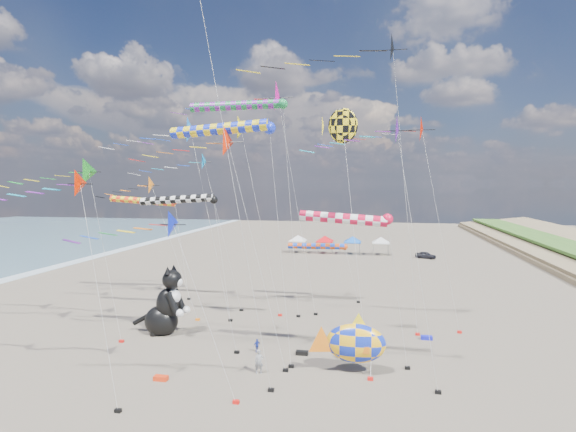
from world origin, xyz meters
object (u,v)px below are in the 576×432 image
(cat_inflatable, at_px, (165,300))
(child_green, at_px, (347,353))
(parked_car, at_px, (426,255))
(person_adult, at_px, (259,362))
(fish_inflatable, at_px, (355,343))
(child_blue, at_px, (257,345))

(cat_inflatable, relative_size, child_green, 4.79)
(cat_inflatable, xyz_separation_m, parked_car, (26.03, 44.49, -2.37))
(cat_inflatable, relative_size, person_adult, 3.65)
(fish_inflatable, xyz_separation_m, parked_car, (9.87, 49.38, -1.47))
(child_blue, bearing_deg, child_green, -52.79)
(person_adult, relative_size, child_blue, 1.57)
(fish_inflatable, distance_m, child_green, 2.48)
(cat_inflatable, distance_m, parked_car, 51.60)
(person_adult, distance_m, child_blue, 3.88)
(parked_car, bearing_deg, child_blue, -174.79)
(fish_inflatable, bearing_deg, person_adult, -167.74)
(cat_inflatable, height_order, child_blue, cat_inflatable)
(fish_inflatable, xyz_separation_m, child_blue, (-7.42, 2.33, -1.54))
(fish_inflatable, distance_m, person_adult, 6.57)
(cat_inflatable, relative_size, child_blue, 5.73)
(child_green, bearing_deg, person_adult, -152.98)
(child_green, relative_size, child_blue, 1.20)
(cat_inflatable, bearing_deg, child_blue, -11.35)
(cat_inflatable, height_order, fish_inflatable, cat_inflatable)
(child_green, bearing_deg, fish_inflatable, -74.10)
(person_adult, bearing_deg, child_green, 8.70)
(child_green, bearing_deg, cat_inflatable, 165.93)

